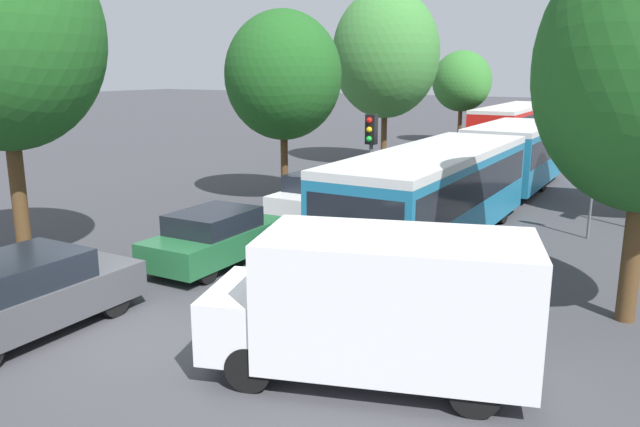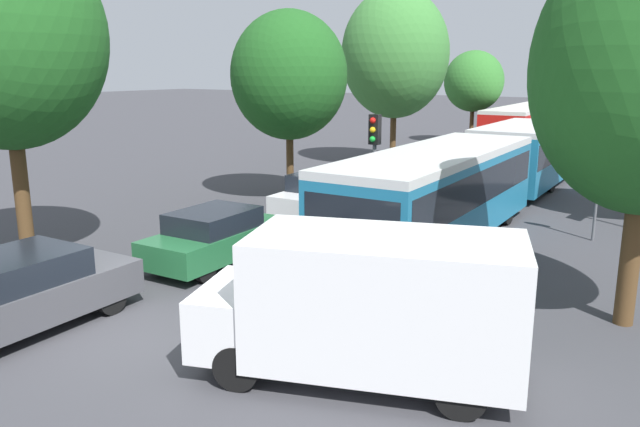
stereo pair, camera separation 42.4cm
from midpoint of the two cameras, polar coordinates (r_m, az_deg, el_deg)
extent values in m
plane|color=#3D3D42|center=(11.93, -15.42, -10.81)|extent=(200.00, 200.00, 0.00)
cube|color=teal|center=(17.50, 11.27, 1.62)|extent=(2.84, 9.76, 2.09)
cube|color=black|center=(17.43, 11.32, 2.83)|extent=(2.85, 9.37, 0.92)
cube|color=silver|center=(17.31, 11.44, 5.35)|extent=(2.84, 9.76, 0.20)
cube|color=teal|center=(26.20, 18.51, 4.97)|extent=(2.76, 6.70, 2.09)
cube|color=black|center=(26.15, 18.57, 5.79)|extent=(2.78, 6.43, 0.92)
cube|color=silver|center=(26.07, 18.69, 7.47)|extent=(2.76, 6.70, 0.20)
cylinder|color=black|center=(22.52, 16.17, 3.90)|extent=(1.95, 1.07, 1.93)
cube|color=black|center=(13.15, 3.80, -0.83)|extent=(2.29, 0.16, 1.12)
cylinder|color=black|center=(14.50, 10.77, -4.08)|extent=(0.33, 1.03, 1.02)
cylinder|color=black|center=(15.38, 3.16, -2.86)|extent=(0.33, 1.03, 1.02)
cylinder|color=black|center=(20.25, 17.21, 0.47)|extent=(0.33, 1.03, 1.02)
cylinder|color=black|center=(20.89, 11.42, 1.18)|extent=(0.33, 1.03, 1.02)
cylinder|color=black|center=(26.09, 20.71, 2.95)|extent=(0.33, 1.03, 1.02)
cylinder|color=black|center=(26.59, 16.10, 3.47)|extent=(0.33, 1.03, 1.02)
cube|color=red|center=(40.69, 18.63, 7.59)|extent=(2.94, 11.66, 2.02)
cube|color=black|center=(40.66, 18.67, 8.10)|extent=(2.94, 11.09, 0.85)
cube|color=silver|center=(40.61, 18.75, 9.15)|extent=(2.94, 11.66, 0.20)
cylinder|color=black|center=(44.71, 18.34, 7.05)|extent=(0.33, 1.02, 1.01)
cylinder|color=black|center=(44.27, 21.07, 6.79)|extent=(0.33, 1.02, 1.01)
cylinder|color=black|center=(37.68, 15.72, 6.20)|extent=(0.33, 1.02, 1.01)
cylinder|color=black|center=(37.16, 18.93, 5.89)|extent=(0.33, 1.02, 1.01)
cube|color=#47474C|center=(12.73, -24.70, -7.10)|extent=(1.96, 4.31, 0.69)
cube|color=black|center=(12.49, -25.35, -4.60)|extent=(1.74, 2.29, 0.53)
cylinder|color=black|center=(14.14, -21.81, -6.07)|extent=(0.25, 0.66, 0.65)
cylinder|color=black|center=(13.01, -17.73, -7.39)|extent=(0.25, 0.66, 0.65)
cube|color=#236638|center=(15.64, -8.65, -2.52)|extent=(1.82, 4.01, 0.64)
cube|color=black|center=(15.43, -8.94, -0.58)|extent=(1.62, 2.13, 0.49)
cylinder|color=black|center=(17.08, -7.74, -2.06)|extent=(0.23, 0.61, 0.60)
cylinder|color=black|center=(16.27, -3.87, -2.75)|extent=(0.23, 0.61, 0.60)
cylinder|color=black|center=(15.28, -13.68, -4.15)|extent=(0.23, 0.61, 0.60)
cylinder|color=black|center=(14.36, -9.67, -5.08)|extent=(0.23, 0.61, 0.60)
cube|color=white|center=(20.34, 1.21, 1.39)|extent=(1.95, 4.29, 0.68)
cube|color=black|center=(20.14, 1.07, 3.03)|extent=(1.73, 2.28, 0.52)
cylinder|color=black|center=(21.91, 1.27, 1.50)|extent=(0.25, 0.65, 0.64)
cylinder|color=black|center=(21.22, 4.79, 1.07)|extent=(0.25, 0.65, 0.64)
cylinder|color=black|center=(19.67, -2.67, 0.13)|extent=(0.25, 0.65, 0.64)
cylinder|color=black|center=(18.89, 1.13, -0.40)|extent=(0.25, 0.65, 0.64)
cube|color=#B21E19|center=(24.52, 8.05, 3.28)|extent=(1.94, 4.27, 0.68)
cube|color=black|center=(24.33, 8.00, 4.64)|extent=(1.72, 2.26, 0.52)
cylinder|color=black|center=(26.07, 7.69, 3.26)|extent=(0.24, 0.65, 0.64)
cylinder|color=black|center=(25.53, 10.77, 2.93)|extent=(0.24, 0.65, 0.64)
cylinder|color=black|center=(23.67, 5.08, 2.32)|extent=(0.24, 0.65, 0.64)
cylinder|color=black|center=(23.06, 8.41, 1.94)|extent=(0.24, 0.65, 0.64)
cube|color=#B7BABF|center=(29.62, 12.31, 4.77)|extent=(1.88, 4.13, 0.66)
cube|color=black|center=(29.45, 12.31, 5.86)|extent=(1.67, 2.19, 0.50)
cylinder|color=black|center=(31.11, 11.81, 4.67)|extent=(0.24, 0.63, 0.62)
cylinder|color=black|center=(30.67, 14.37, 4.42)|extent=(0.24, 0.63, 0.62)
cylinder|color=black|center=(28.69, 10.07, 4.05)|extent=(0.24, 0.63, 0.62)
cylinder|color=black|center=(28.21, 12.81, 3.78)|extent=(0.24, 0.63, 0.62)
cube|color=white|center=(9.63, 7.26, -7.88)|extent=(4.53, 3.25, 2.00)
cube|color=white|center=(10.36, -6.85, -9.11)|extent=(1.48, 2.09, 1.00)
cylinder|color=black|center=(9.72, -6.30, -13.79)|extent=(0.76, 0.46, 0.72)
cylinder|color=black|center=(11.16, -3.28, -10.04)|extent=(0.76, 0.46, 0.72)
cylinder|color=black|center=(9.22, 14.13, -15.72)|extent=(0.76, 0.46, 0.72)
cylinder|color=black|center=(10.73, 14.17, -11.44)|extent=(0.76, 0.46, 0.72)
cylinder|color=#56595E|center=(19.15, 5.60, 3.93)|extent=(0.12, 0.12, 3.40)
cube|color=black|center=(18.99, 5.69, 7.66)|extent=(0.32, 0.24, 0.90)
sphere|color=red|center=(18.84, 5.50, 8.47)|extent=(0.18, 0.18, 0.18)
sphere|color=#EAAD14|center=(18.86, 5.48, 7.62)|extent=(0.18, 0.18, 0.18)
sphere|color=green|center=(18.89, 5.46, 6.78)|extent=(0.18, 0.18, 0.18)
cylinder|color=#56595E|center=(19.06, 24.56, 1.22)|extent=(0.08, 0.08, 2.40)
cylinder|color=red|center=(18.87, 24.92, 4.99)|extent=(0.70, 0.03, 0.70)
cube|color=white|center=(18.85, 24.91, 4.99)|extent=(0.50, 0.04, 0.14)
cylinder|color=#51381E|center=(16.33, -24.90, 1.39)|extent=(0.35, 0.35, 3.53)
ellipsoid|color=#1E561E|center=(16.07, -26.20, 14.31)|extent=(4.50, 4.50, 5.09)
ellipsoid|color=#33752D|center=(15.81, -26.23, 11.57)|extent=(2.70, 2.70, 2.80)
cylinder|color=#51381E|center=(22.74, -2.23, 4.68)|extent=(0.26, 0.26, 2.80)
ellipsoid|color=#1E561E|center=(22.49, -2.30, 12.50)|extent=(4.12, 4.12, 4.52)
ellipsoid|color=#33752D|center=(22.54, -0.92, 10.79)|extent=(2.47, 2.47, 2.49)
cylinder|color=#51381E|center=(31.26, 7.08, 7.20)|extent=(0.29, 0.29, 3.12)
ellipsoid|color=#3D7F38|center=(31.11, 7.28, 14.29)|extent=(5.16, 5.16, 6.14)
ellipsoid|color=#3D7F38|center=(30.83, 7.20, 12.59)|extent=(3.10, 3.10, 3.38)
cylinder|color=#51381E|center=(41.38, 13.97, 7.93)|extent=(0.26, 0.26, 2.51)
ellipsoid|color=#33752D|center=(41.24, 14.18, 11.65)|extent=(3.71, 3.71, 3.81)
ellipsoid|color=#286623|center=(41.58, 13.98, 10.88)|extent=(2.22, 2.22, 2.09)
cylinder|color=#51381E|center=(13.06, 27.38, -3.22)|extent=(0.36, 0.36, 2.80)
camera|label=1|loc=(0.21, -89.22, 0.18)|focal=35.00mm
camera|label=2|loc=(0.21, 90.78, -0.18)|focal=35.00mm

